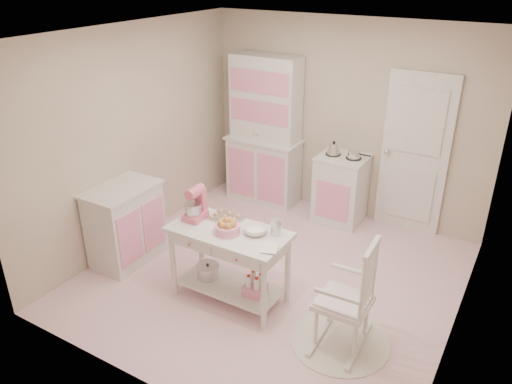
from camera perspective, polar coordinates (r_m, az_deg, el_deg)
room_shell at (r=4.91m, az=2.24°, el=6.48°), size 3.84×3.84×2.62m
door at (r=6.48m, az=17.68°, el=4.11°), size 0.82×0.05×2.04m
hutch at (r=6.97m, az=0.93°, el=6.97°), size 1.06×0.50×2.08m
stove at (r=6.67m, az=9.65°, el=0.37°), size 0.62×0.57×0.92m
base_cabinet at (r=5.90m, az=-14.71°, el=-3.60°), size 0.54×0.84×0.92m
lace_rug at (r=4.88m, az=9.54°, el=-16.45°), size 0.92×0.92×0.01m
rocking_chair at (r=4.54m, az=10.04°, el=-11.30°), size 0.51×0.74×1.10m
work_table at (r=5.12m, az=-3.04°, el=-8.28°), size 1.20×0.60×0.80m
stand_mixer at (r=5.07m, az=-7.03°, el=-1.40°), size 0.21×0.29×0.34m
cookie_tray at (r=5.11m, az=-3.43°, el=-3.03°), size 0.34×0.24×0.02m
bread_basket at (r=4.84m, az=-3.29°, el=-4.24°), size 0.25×0.25×0.09m
mixing_bowl at (r=4.83m, az=-0.05°, el=-4.40°), size 0.23×0.23×0.07m
metal_pitcher at (r=4.79m, az=2.29°, el=-4.03°), size 0.10×0.10×0.17m
recipe_book at (r=4.61m, az=0.71°, el=-6.34°), size 0.20×0.23×0.02m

